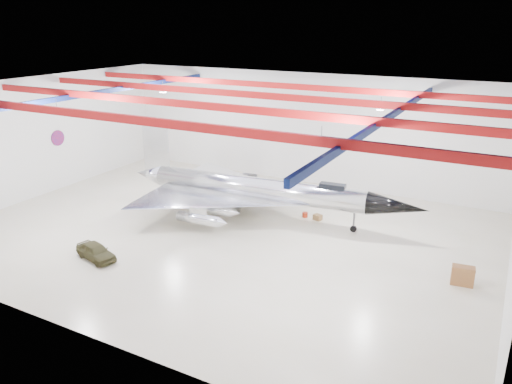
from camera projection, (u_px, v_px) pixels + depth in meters
The scene contains 15 objects.
floor at pixel (224, 232), 39.15m from camera, with size 40.00×40.00×0.00m, color #C0B798.
wall_back at pixel (302, 128), 49.85m from camera, with size 40.00×40.00×0.00m, color silver.
wall_left at pixel (39, 137), 46.27m from camera, with size 30.00×30.00×0.00m, color silver.
ceiling at pixel (221, 91), 35.55m from camera, with size 40.00×40.00×0.00m, color #0A0F38.
ceiling_structure at pixel (221, 100), 35.77m from camera, with size 39.50×29.50×1.08m.
wall_roundel at pixel (58, 138), 48.07m from camera, with size 1.50×1.50×0.10m, color #B21414.
jet_aircraft at pixel (256, 191), 41.46m from camera, with size 25.69×16.00×7.00m.
jeep at pixel (96, 251), 34.53m from camera, with size 1.40×3.48×1.18m, color #3E3B1F.
desk at pixel (463, 276), 31.20m from camera, with size 1.36×0.68×1.25m, color brown.
crate_ply at pixel (199, 211), 43.01m from camera, with size 0.47×0.38×0.33m, color olive.
toolbox_red at pixel (237, 195), 46.96m from camera, with size 0.43×0.35×0.30m, color #A92810.
engine_drum at pixel (237, 210), 42.99m from camera, with size 0.50×0.50×0.45m, color #59595B.
parts_bin at pixel (318, 217), 41.50m from camera, with size 0.65×0.52×0.46m, color olive.
crate_small at pixel (183, 188), 49.09m from camera, with size 0.35×0.28×0.24m, color #59595B.
tool_chest at pixel (305, 215), 42.08m from camera, with size 0.46×0.46×0.42m, color #A92810.
Camera 1 is at (19.18, -30.53, 15.77)m, focal length 35.00 mm.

